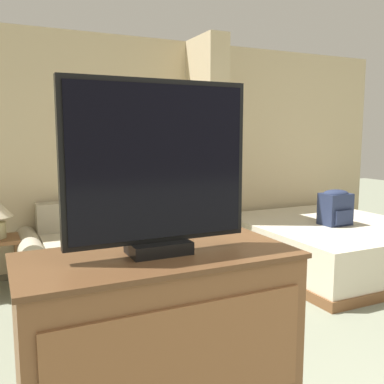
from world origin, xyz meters
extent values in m
cube|color=#CCB78E|center=(0.00, 4.10, 1.30)|extent=(6.78, 0.12, 2.60)
cube|color=#70644E|center=(0.00, 4.03, 0.03)|extent=(6.78, 0.02, 0.06)
cube|color=black|center=(-0.64, 4.03, 1.37)|extent=(0.44, 0.02, 0.40)
cube|color=#9E845B|center=(-0.64, 4.01, 1.37)|extent=(0.37, 0.01, 0.33)
cube|color=#CCB78E|center=(0.61, 3.73, 1.30)|extent=(0.24, 0.63, 2.60)
cube|color=tan|center=(-0.64, 3.58, 0.20)|extent=(1.28, 0.84, 0.40)
cube|color=tan|center=(-0.64, 3.90, 0.60)|extent=(1.28, 0.20, 0.40)
cube|color=tan|center=(-1.38, 3.58, 0.20)|extent=(0.21, 0.84, 0.40)
cylinder|color=tan|center=(-1.38, 3.58, 0.45)|extent=(0.23, 0.84, 0.23)
cube|color=tan|center=(0.11, 3.58, 0.20)|extent=(0.21, 0.84, 0.40)
cylinder|color=tan|center=(0.11, 3.58, 0.45)|extent=(0.23, 0.84, 0.23)
cube|color=#BAAF94|center=(-0.96, 3.53, 0.45)|extent=(0.62, 0.60, 0.10)
cube|color=#BAAF94|center=(-0.31, 3.53, 0.45)|extent=(0.62, 0.60, 0.10)
cube|color=brown|center=(-0.66, 2.60, 0.36)|extent=(0.80, 0.52, 0.04)
cylinder|color=brown|center=(-1.02, 2.38, 0.17)|extent=(0.04, 0.04, 0.34)
cylinder|color=brown|center=(-0.30, 2.38, 0.17)|extent=(0.04, 0.04, 0.34)
cylinder|color=brown|center=(-1.02, 2.83, 0.17)|extent=(0.04, 0.04, 0.34)
cylinder|color=brown|center=(-0.30, 2.83, 0.17)|extent=(0.04, 0.04, 0.34)
cylinder|color=brown|center=(-1.49, 3.49, 0.25)|extent=(0.04, 0.04, 0.51)
cylinder|color=brown|center=(-1.49, 3.82, 0.25)|extent=(0.04, 0.04, 0.51)
cube|color=brown|center=(-1.09, 0.85, 0.52)|extent=(1.08, 0.50, 1.03)
cube|color=#54351E|center=(-1.09, 0.85, 1.04)|extent=(1.10, 0.52, 0.02)
cube|color=brown|center=(-1.09, 0.59, 0.72)|extent=(0.98, 0.01, 0.41)
cube|color=black|center=(-1.09, 0.85, 1.08)|extent=(0.24, 0.16, 0.05)
cube|color=black|center=(-1.09, 0.85, 1.41)|extent=(0.74, 0.04, 0.63)
cube|color=black|center=(-1.09, 0.83, 1.41)|extent=(0.70, 0.01, 0.59)
cube|color=brown|center=(1.80, 2.95, 0.05)|extent=(1.84, 2.07, 0.10)
cube|color=beige|center=(1.80, 2.95, 0.31)|extent=(1.80, 2.03, 0.42)
cube|color=white|center=(1.80, 3.74, 0.47)|extent=(1.68, 0.36, 0.10)
cube|color=#232D4C|center=(1.76, 2.84, 0.69)|extent=(0.32, 0.24, 0.35)
cube|color=#232D4C|center=(1.76, 2.71, 0.62)|extent=(0.24, 0.03, 0.15)
ellipsoid|color=#232D4C|center=(1.76, 2.84, 0.87)|extent=(0.30, 0.23, 0.08)
camera|label=1|loc=(-1.67, -0.70, 1.52)|focal=40.00mm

